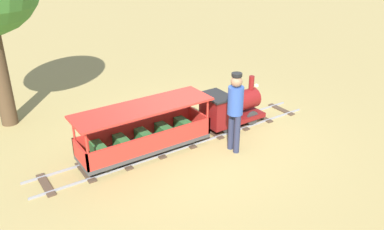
# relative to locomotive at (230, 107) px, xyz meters

# --- Properties ---
(ground_plane) EXTENTS (60.00, 60.00, 0.00)m
(ground_plane) POSITION_rel_locomotive_xyz_m (0.00, -1.01, -0.48)
(ground_plane) COLOR #A38C51
(track) EXTENTS (0.76, 6.40, 0.04)m
(track) POSITION_rel_locomotive_xyz_m (0.00, -1.20, -0.47)
(track) COLOR gray
(track) RESTS_ON ground_plane
(locomotive) EXTENTS (0.72, 1.45, 1.04)m
(locomotive) POSITION_rel_locomotive_xyz_m (0.00, 0.00, 0.00)
(locomotive) COLOR maroon
(locomotive) RESTS_ON ground_plane
(passenger_car) EXTENTS (0.82, 2.70, 0.97)m
(passenger_car) POSITION_rel_locomotive_xyz_m (0.00, -2.10, -0.06)
(passenger_car) COLOR #3F3F3F
(passenger_car) RESTS_ON ground_plane
(conductor_person) EXTENTS (0.30, 0.30, 1.62)m
(conductor_person) POSITION_rel_locomotive_xyz_m (0.87, -0.59, 0.47)
(conductor_person) COLOR #282D47
(conductor_person) RESTS_ON ground_plane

